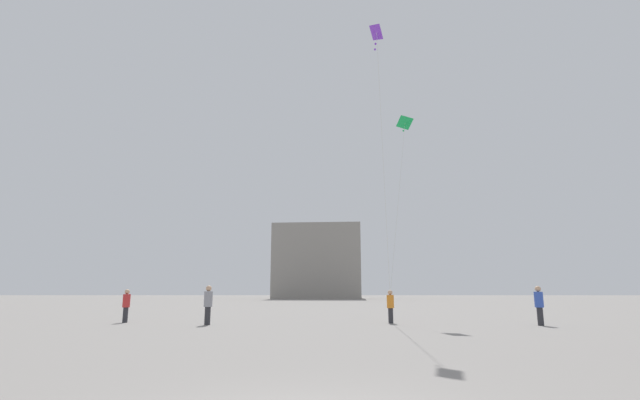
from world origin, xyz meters
TOP-DOWN VIEW (x-y plane):
  - person_in_orange at (3.41, 17.32)m, footprint 0.34×0.34m
  - person_in_blue at (9.97, 15.89)m, footprint 0.38×0.38m
  - person_in_red at (-9.67, 17.67)m, footprint 0.35×0.35m
  - person_in_grey at (-5.20, 16.14)m, footprint 0.39×0.39m
  - kite_violet_delta at (2.71, 14.08)m, footprint 1.03×3.91m
  - kite_emerald_delta at (4.97, 20.18)m, footprint 2.10×3.53m
  - building_left_hall at (-1.00, 85.31)m, footprint 17.56×14.51m

SIDE VIEW (x-z plane):
  - person_in_orange at x=3.41m, z-range 0.08..1.66m
  - person_in_red at x=-9.67m, z-range 0.08..1.70m
  - person_in_blue at x=9.97m, z-range 0.08..1.85m
  - person_in_grey at x=-5.20m, z-range 0.09..1.87m
  - building_left_hall at x=-1.00m, z-range 0.00..14.06m
  - kite_emerald_delta at x=4.97m, z-range 5.87..16.24m
  - kite_violet_delta at x=2.71m, z-range 6.78..19.16m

